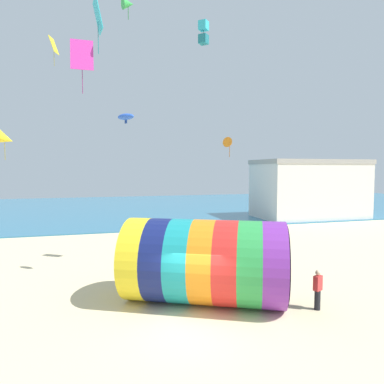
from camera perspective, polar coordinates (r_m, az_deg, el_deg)
name	(u,v)px	position (r m, az deg, el deg)	size (l,w,h in m)	color
ground_plane	(193,330)	(13.11, 0.12, -21.97)	(120.00, 120.00, 0.00)	beige
sea	(120,208)	(51.44, -11.89, -2.57)	(120.00, 40.00, 0.10)	teal
giant_inflatable_tube	(205,261)	(14.86, 2.20, -11.49)	(7.57, 6.12, 3.56)	yellow
kite_handler	(318,290)	(15.28, 20.21, -15.01)	(0.42, 0.34, 1.64)	black
kite_cyan_diamond	(98,16)	(17.09, -15.42, 26.44)	(0.43, 0.98, 2.30)	#2DB2C6
kite_orange_delta	(230,143)	(20.95, 6.28, 8.09)	(0.94, 0.94, 1.20)	orange
kite_blue_parafoil	(126,117)	(18.07, -10.97, 12.21)	(1.02, 0.99, 0.54)	blue
kite_cyan_box	(204,33)	(20.61, 1.94, 25.03)	(0.64, 0.64, 1.29)	#2DB2C6
kite_yellow_diamond	(54,46)	(29.45, -22.05, 21.68)	(0.69, 0.97, 2.11)	yellow
kite_green_delta	(128,4)	(19.00, -10.60, 28.43)	(0.71, 0.65, 1.03)	green
kite_magenta_diamond	(82,55)	(18.76, -17.88, 20.88)	(1.09, 0.41, 2.64)	#D1339E
kite_yellow_delta	(4,139)	(23.10, -28.79, 7.81)	(1.35, 1.16, 1.83)	yellow
bystander_near_water	(184,238)	(24.13, -1.36, -7.63)	(0.33, 0.41, 1.77)	black
promenade_building	(309,189)	(42.30, 18.91, 0.50)	(12.38, 6.96, 6.79)	silver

